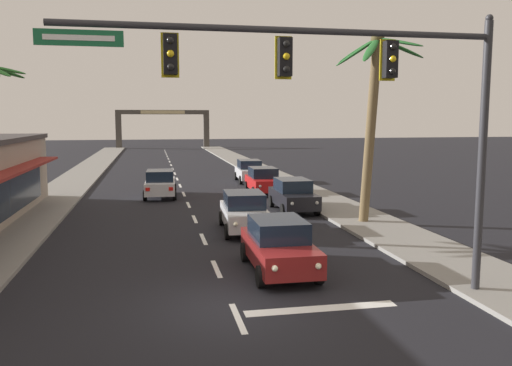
# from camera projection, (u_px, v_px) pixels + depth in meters

# --- Properties ---
(ground_plane) EXTENTS (220.00, 220.00, 0.00)m
(ground_plane) POSITION_uv_depth(u_px,v_px,m) (233.00, 306.00, 13.59)
(ground_plane) COLOR black
(sidewalk_right) EXTENTS (3.20, 110.00, 0.14)m
(sidewalk_right) POSITION_uv_depth(u_px,v_px,m) (304.00, 191.00, 34.56)
(sidewalk_right) COLOR gray
(sidewalk_right) RESTS_ON ground
(sidewalk_left) EXTENTS (3.20, 110.00, 0.14)m
(sidewalk_left) POSITION_uv_depth(u_px,v_px,m) (54.00, 198.00, 31.53)
(sidewalk_left) COLOR gray
(sidewalk_left) RESTS_ON ground
(lane_markings) EXTENTS (4.28, 87.91, 0.01)m
(lane_markings) POSITION_uv_depth(u_px,v_px,m) (192.00, 196.00, 32.81)
(lane_markings) COLOR silver
(lane_markings) RESTS_ON ground
(traffic_signal_mast) EXTENTS (11.36, 0.41, 7.54)m
(traffic_signal_mast) POSITION_uv_depth(u_px,v_px,m) (355.00, 89.00, 13.21)
(traffic_signal_mast) COLOR #2D2D33
(traffic_signal_mast) RESTS_ON ground
(sedan_lead_at_stop_bar) EXTENTS (1.99, 4.47, 1.68)m
(sedan_lead_at_stop_bar) POSITION_uv_depth(u_px,v_px,m) (279.00, 245.00, 16.61)
(sedan_lead_at_stop_bar) COLOR maroon
(sedan_lead_at_stop_bar) RESTS_ON ground
(sedan_third_in_queue) EXTENTS (2.11, 4.51, 1.68)m
(sedan_third_in_queue) POSITION_uv_depth(u_px,v_px,m) (244.00, 211.00, 22.58)
(sedan_third_in_queue) COLOR silver
(sedan_third_in_queue) RESTS_ON ground
(sedan_oncoming_far) EXTENTS (2.10, 4.51, 1.68)m
(sedan_oncoming_far) POSITION_uv_depth(u_px,v_px,m) (160.00, 183.00, 32.33)
(sedan_oncoming_far) COLOR silver
(sedan_oncoming_far) RESTS_ON ground
(sedan_parked_nearest_kerb) EXTENTS (2.01, 4.47, 1.68)m
(sedan_parked_nearest_kerb) POSITION_uv_depth(u_px,v_px,m) (263.00, 180.00, 33.94)
(sedan_parked_nearest_kerb) COLOR red
(sedan_parked_nearest_kerb) RESTS_ON ground
(sedan_parked_mid_kerb) EXTENTS (2.07, 4.50, 1.68)m
(sedan_parked_mid_kerb) POSITION_uv_depth(u_px,v_px,m) (249.00, 171.00, 40.13)
(sedan_parked_mid_kerb) COLOR silver
(sedan_parked_mid_kerb) RESTS_ON ground
(sedan_parked_far_kerb) EXTENTS (1.99, 4.47, 1.68)m
(sedan_parked_far_kerb) POSITION_uv_depth(u_px,v_px,m) (293.00, 195.00, 27.51)
(sedan_parked_far_kerb) COLOR black
(sedan_parked_far_kerb) RESTS_ON ground
(palm_right_second) EXTENTS (4.02, 3.69, 8.63)m
(palm_right_second) POSITION_uv_depth(u_px,v_px,m) (373.00, 101.00, 23.57)
(palm_right_second) COLOR brown
(palm_right_second) RESTS_ON ground
(town_gateway_arch) EXTENTS (15.08, 0.90, 6.18)m
(town_gateway_arch) POSITION_uv_depth(u_px,v_px,m) (163.00, 123.00, 85.90)
(town_gateway_arch) COLOR #423D38
(town_gateway_arch) RESTS_ON ground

